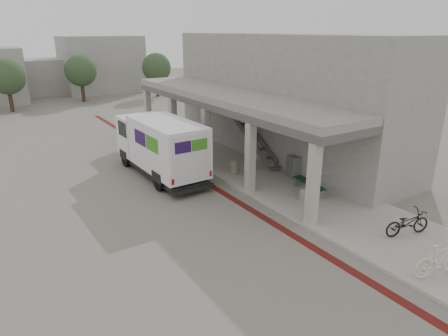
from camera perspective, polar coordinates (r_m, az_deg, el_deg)
ground at (r=17.35m, az=-1.00°, el=-5.44°), size 120.00×120.00×0.00m
bike_lane_stripe at (r=19.40m, az=-1.59°, el=-2.68°), size 0.35×40.00×0.01m
sidewalk at (r=19.55m, az=9.04°, el=-2.57°), size 4.40×28.00×0.12m
transit_building at (r=23.75m, az=7.42°, el=9.76°), size 7.60×17.00×7.00m
distant_backdrop at (r=49.83m, az=-26.90°, el=11.98°), size 28.00×10.00×6.50m
tree_left at (r=41.77m, az=-28.62°, el=11.36°), size 3.20×3.20×4.80m
tree_mid at (r=44.82m, az=-19.80°, el=12.92°), size 3.20×3.20×4.80m
tree_right at (r=46.38m, az=-9.62°, el=13.93°), size 3.20×3.20×4.80m
fedex_truck at (r=20.70m, az=-9.17°, el=3.19°), size 2.39×7.15×3.03m
bench at (r=18.75m, az=12.04°, el=-2.41°), size 0.76×2.09×0.48m
bollard_near at (r=17.91m, az=11.27°, el=-3.66°), size 0.36×0.36×0.54m
bollard_far at (r=20.82m, az=1.44°, el=0.20°), size 0.45×0.45×0.68m
utility_cabinet at (r=20.46m, az=9.94°, el=0.21°), size 0.61×0.75×1.11m
bicycle_black at (r=16.05m, az=24.72°, el=-7.12°), size 1.92×1.09×0.96m
bicycle_cream at (r=13.95m, az=28.47°, el=-11.42°), size 1.92×0.97×1.11m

